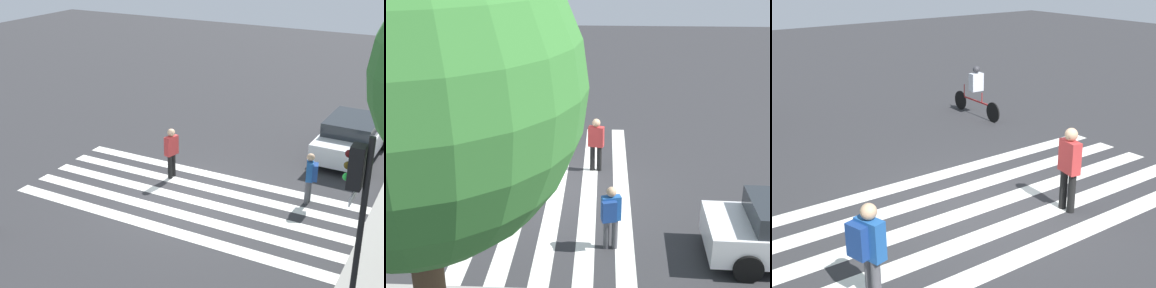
{
  "view_description": "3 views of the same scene",
  "coord_description": "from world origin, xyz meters",
  "views": [
    {
      "loc": [
        12.56,
        6.91,
        7.61
      ],
      "look_at": [
        -1.0,
        -0.45,
        1.36
      ],
      "focal_mm": 50.0,
      "sensor_mm": 36.0,
      "label": 1
    },
    {
      "loc": [
        -1.3,
        14.0,
        6.84
      ],
      "look_at": [
        -0.59,
        -0.14,
        1.3
      ],
      "focal_mm": 50.0,
      "sensor_mm": 36.0,
      "label": 2
    },
    {
      "loc": [
        -7.48,
        6.04,
        4.69
      ],
      "look_at": [
        0.93,
        -0.26,
        1.02
      ],
      "focal_mm": 50.0,
      "sensor_mm": 36.0,
      "label": 3
    }
  ],
  "objects": [
    {
      "name": "cyclist_far_lane",
      "position": [
        5.22,
        -3.95,
        0.86
      ],
      "size": [
        2.37,
        0.41,
        1.57
      ],
      "rotation": [
        0.0,
        0.0,
        -0.05
      ],
      "color": "black",
      "rests_on": "ground_plane"
    },
    {
      "name": "pedestrian_child_with_backpack",
      "position": [
        -1.51,
        3.22,
        0.92
      ],
      "size": [
        0.47,
        0.44,
        1.58
      ],
      "rotation": [
        0.0,
        0.0,
        3.4
      ],
      "color": "#4C4C51",
      "rests_on": "ground_plane"
    },
    {
      "name": "pedestrian_adult_yellow_jacket",
      "position": [
        -1.09,
        -1.26,
        0.95
      ],
      "size": [
        0.5,
        0.31,
        1.69
      ],
      "rotation": [
        0.0,
        0.0,
        2.92
      ],
      "color": "black",
      "rests_on": "ground_plane"
    },
    {
      "name": "street_tree",
      "position": [
        1.29,
        7.35,
        4.99
      ],
      "size": [
        4.81,
        4.81,
        7.42
      ],
      "color": "#4C3826",
      "rests_on": "ground_plane"
    },
    {
      "name": "crosswalk_stripes",
      "position": [
        -0.0,
        0.0,
        0.0
      ],
      "size": [
        4.15,
        10.0,
        0.01
      ],
      "color": "silver",
      "rests_on": "ground_plane"
    },
    {
      "name": "ground_plane",
      "position": [
        0.0,
        0.0,
        0.0
      ],
      "size": [
        60.0,
        60.0,
        0.0
      ],
      "primitive_type": "plane",
      "color": "#2D2D30"
    }
  ]
}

